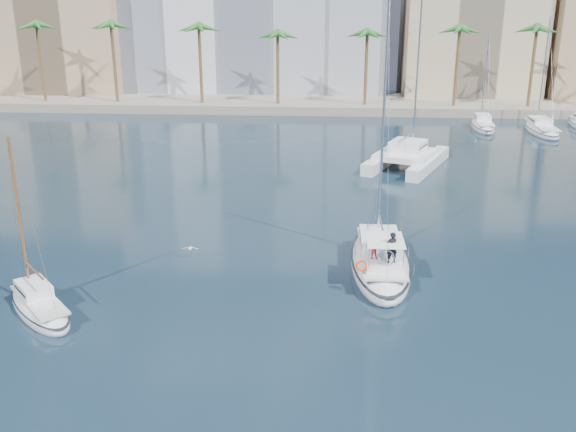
{
  "coord_description": "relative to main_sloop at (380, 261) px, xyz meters",
  "views": [
    {
      "loc": [
        1.52,
        -32.99,
        15.56
      ],
      "look_at": [
        -0.92,
        1.5,
        3.65
      ],
      "focal_mm": 40.0,
      "sensor_mm": 36.0,
      "label": 1
    }
  ],
  "objects": [
    {
      "name": "building_tan_left",
      "position": [
        -46.52,
        66.3,
        10.49
      ],
      "size": [
        22.0,
        14.0,
        22.0
      ],
      "primitive_type": "cube",
      "color": "tan",
      "rests_on": "ground"
    },
    {
      "name": "ground",
      "position": [
        -4.52,
        -2.7,
        -0.51
      ],
      "size": [
        160.0,
        160.0,
        0.0
      ],
      "primitive_type": "plane",
      "color": "black",
      "rests_on": "ground"
    },
    {
      "name": "building_modern",
      "position": [
        -16.52,
        70.3,
        13.49
      ],
      "size": [
        42.0,
        16.0,
        28.0
      ],
      "primitive_type": "cube",
      "color": "silver",
      "rests_on": "ground"
    },
    {
      "name": "quay",
      "position": [
        -4.52,
        58.3,
        0.09
      ],
      "size": [
        120.0,
        14.0,
        1.2
      ],
      "primitive_type": "cube",
      "color": "gray",
      "rests_on": "ground"
    },
    {
      "name": "small_sloop",
      "position": [
        -17.93,
        -6.9,
        -0.13
      ],
      "size": [
        6.03,
        6.35,
        9.59
      ],
      "rotation": [
        0.0,
        0.0,
        0.74
      ],
      "color": "white",
      "rests_on": "ground"
    },
    {
      "name": "moored_yacht_b",
      "position": [
        21.98,
        42.3,
        -0.51
      ],
      "size": [
        3.32,
        10.83,
        13.72
      ],
      "primitive_type": null,
      "rotation": [
        0.0,
        0.0,
        -0.02
      ],
      "color": "white",
      "rests_on": "ground"
    },
    {
      "name": "catamaran",
      "position": [
        4.12,
        24.77,
        0.6
      ],
      "size": [
        9.23,
        12.12,
        15.99
      ],
      "rotation": [
        0.0,
        0.0,
        -0.4
      ],
      "color": "white",
      "rests_on": "ground"
    },
    {
      "name": "palm_centre",
      "position": [
        -4.52,
        54.3,
        9.77
      ],
      "size": [
        3.6,
        3.6,
        12.3
      ],
      "color": "brown",
      "rests_on": "ground"
    },
    {
      "name": "building_beige",
      "position": [
        17.48,
        67.3,
        9.49
      ],
      "size": [
        20.0,
        14.0,
        20.0
      ],
      "primitive_type": "cube",
      "color": "tan",
      "rests_on": "ground"
    },
    {
      "name": "seagull",
      "position": [
        -11.67,
        0.73,
        0.2
      ],
      "size": [
        1.05,
        0.45,
        0.19
      ],
      "color": "silver",
      "rests_on": "ground"
    },
    {
      "name": "palm_left",
      "position": [
        -38.52,
        54.3,
        9.77
      ],
      "size": [
        3.6,
        3.6,
        12.3
      ],
      "color": "brown",
      "rests_on": "ground"
    },
    {
      "name": "main_sloop",
      "position": [
        0.0,
        0.0,
        0.0
      ],
      "size": [
        3.56,
        10.95,
        16.22
      ],
      "rotation": [
        0.0,
        0.0,
        0.01
      ],
      "color": "white",
      "rests_on": "ground"
    },
    {
      "name": "moored_yacht_a",
      "position": [
        15.48,
        44.3,
        -0.51
      ],
      "size": [
        3.37,
        9.52,
        11.9
      ],
      "primitive_type": null,
      "rotation": [
        0.0,
        0.0,
        -0.07
      ],
      "color": "white",
      "rests_on": "ground"
    }
  ]
}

